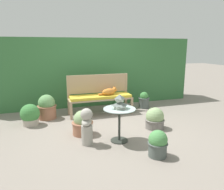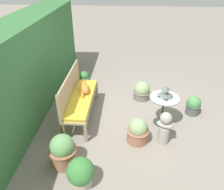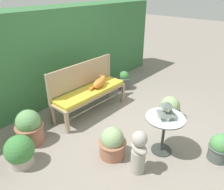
# 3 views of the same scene
# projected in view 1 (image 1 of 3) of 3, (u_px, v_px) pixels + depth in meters

# --- Properties ---
(ground) EXTENTS (30.00, 30.00, 0.00)m
(ground) POSITION_uv_depth(u_px,v_px,m) (114.00, 128.00, 4.82)
(ground) COLOR gray
(foliage_hedge_back) EXTENTS (6.40, 0.88, 2.01)m
(foliage_hedge_back) POSITION_uv_depth(u_px,v_px,m) (90.00, 71.00, 6.82)
(foliage_hedge_back) COLOR #38703D
(foliage_hedge_back) RESTS_ON ground
(garden_bench) EXTENTS (1.67, 0.50, 0.52)m
(garden_bench) POSITION_uv_depth(u_px,v_px,m) (100.00, 98.00, 5.75)
(garden_bench) COLOR tan
(garden_bench) RESTS_ON ground
(bench_backrest) EXTENTS (1.67, 0.06, 1.04)m
(bench_backrest) POSITION_uv_depth(u_px,v_px,m) (98.00, 85.00, 5.90)
(bench_backrest) COLOR tan
(bench_backrest) RESTS_ON ground
(cat) EXTENTS (0.52, 0.28, 0.22)m
(cat) POSITION_uv_depth(u_px,v_px,m) (109.00, 92.00, 5.75)
(cat) COLOR orange
(cat) RESTS_ON garden_bench
(patio_table) EXTENTS (0.61, 0.61, 0.65)m
(patio_table) POSITION_uv_depth(u_px,v_px,m) (119.00, 116.00, 4.08)
(patio_table) COLOR #2D332D
(patio_table) RESTS_ON ground
(pagoda_birdhouse) EXTENTS (0.25, 0.25, 0.27)m
(pagoda_birdhouse) POSITION_uv_depth(u_px,v_px,m) (120.00, 103.00, 4.03)
(pagoda_birdhouse) COLOR #B2BCA8
(pagoda_birdhouse) RESTS_ON patio_table
(garden_bust) EXTENTS (0.28, 0.35, 0.69)m
(garden_bust) POSITION_uv_depth(u_px,v_px,m) (87.00, 126.00, 3.97)
(garden_bust) COLOR #A39E93
(garden_bust) RESTS_ON ground
(potted_plant_table_near) EXTENTS (0.48, 0.48, 0.61)m
(potted_plant_table_near) POSITION_uv_depth(u_px,v_px,m) (47.00, 107.00, 5.43)
(potted_plant_table_near) COLOR #9E664C
(potted_plant_table_near) RESTS_ON ground
(potted_plant_path_edge) EXTENTS (0.44, 0.44, 0.49)m
(potted_plant_path_edge) POSITION_uv_depth(u_px,v_px,m) (30.00, 115.00, 4.99)
(potted_plant_path_edge) COLOR #ADA393
(potted_plant_path_edge) RESTS_ON ground
(potted_plant_patio_mid) EXTENTS (0.33, 0.33, 0.47)m
(potted_plant_patio_mid) POSITION_uv_depth(u_px,v_px,m) (144.00, 100.00, 6.39)
(potted_plant_patio_mid) COLOR #4C5651
(potted_plant_patio_mid) RESTS_ON ground
(potted_plant_hedge_corner) EXTENTS (0.44, 0.44, 0.51)m
(potted_plant_hedge_corner) POSITION_uv_depth(u_px,v_px,m) (82.00, 123.00, 4.46)
(potted_plant_hedge_corner) COLOR #9E664C
(potted_plant_hedge_corner) RESTS_ON ground
(potted_plant_bench_right) EXTENTS (0.44, 0.44, 0.47)m
(potted_plant_bench_right) POSITION_uv_depth(u_px,v_px,m) (155.00, 119.00, 4.80)
(potted_plant_bench_right) COLOR slate
(potted_plant_bench_right) RESTS_ON ground
(potted_plant_bench_left) EXTENTS (0.33, 0.33, 0.45)m
(potted_plant_bench_left) POSITION_uv_depth(u_px,v_px,m) (158.00, 144.00, 3.57)
(potted_plant_bench_left) COLOR #4C5651
(potted_plant_bench_left) RESTS_ON ground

